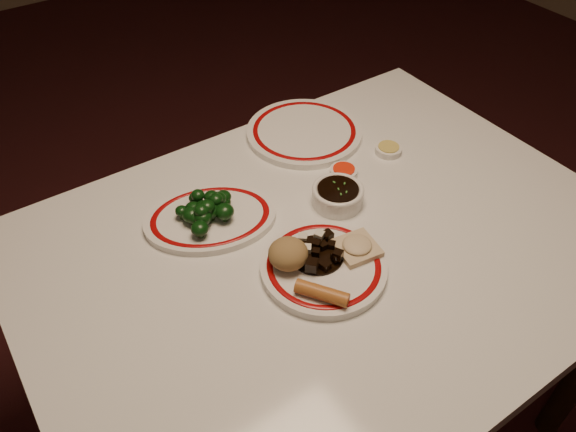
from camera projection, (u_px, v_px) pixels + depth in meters
The scene contains 13 objects.
ground at pixel (317, 420), 1.64m from camera, with size 7.00×7.00×0.00m, color black.
dining_table at pixel (327, 271), 1.19m from camera, with size 1.20×0.90×0.75m.
main_plate at pixel (324, 267), 1.06m from camera, with size 0.25×0.25×0.02m.
rice_mound at pixel (288, 254), 1.04m from camera, with size 0.08×0.08×0.05m, color #977647.
spring_roll at pixel (322, 293), 0.99m from camera, with size 0.03×0.03×0.10m, color #B46A2C.
fried_wonton at pixel (357, 247), 1.08m from camera, with size 0.09×0.09×0.02m.
stirfry_heap at pixel (316, 252), 1.07m from camera, with size 0.10×0.10×0.03m.
broccoli_plate at pixel (211, 218), 1.16m from camera, with size 0.33×0.31×0.02m.
broccoli_pile at pixel (206, 208), 1.14m from camera, with size 0.12×0.12×0.05m.
soy_bowl at pixel (338, 196), 1.20m from camera, with size 0.11×0.11×0.04m.
sweet_sour_dish at pixel (344, 172), 1.28m from camera, with size 0.06×0.06×0.02m.
mustard_dish at pixel (388, 149), 1.34m from camera, with size 0.06×0.06×0.02m.
far_plate at pixel (304, 132), 1.39m from camera, with size 0.31×0.31×0.02m.
Camera 1 is at (-0.51, -0.60, 1.56)m, focal length 35.00 mm.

